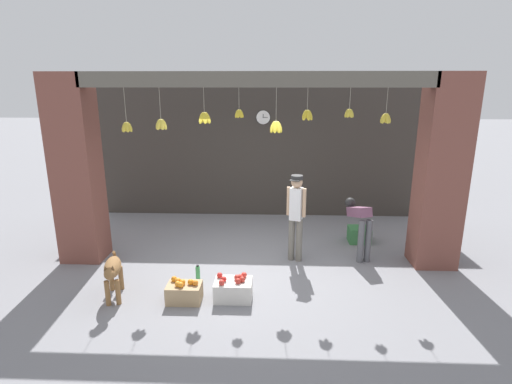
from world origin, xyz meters
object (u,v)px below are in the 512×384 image
shopkeeper (296,212)px  produce_box_green (359,235)px  fruit_crate_oranges (184,292)px  fruit_crate_apples (233,289)px  worker_stooping (360,222)px  water_bottle (198,274)px  dog (113,271)px  wall_clock (263,117)px

shopkeeper → produce_box_green: bearing=-125.5°
fruit_crate_oranges → fruit_crate_apples: bearing=7.3°
worker_stooping → water_bottle: 2.97m
worker_stooping → water_bottle: worker_stooping is taller
dog → shopkeeper: shopkeeper is taller
worker_stooping → wall_clock: size_ratio=3.09×
produce_box_green → water_bottle: bearing=-148.3°
dog → fruit_crate_apples: size_ratio=1.54×
fruit_crate_oranges → wall_clock: 4.64m
shopkeeper → worker_stooping: (1.15, 0.18, -0.24)m
produce_box_green → wall_clock: wall_clock is taller
shopkeeper → fruit_crate_apples: shopkeeper is taller
dog → worker_stooping: size_ratio=0.83×
dog → produce_box_green: bearing=104.8°
fruit_crate_apples → worker_stooping: bearing=36.2°
worker_stooping → fruit_crate_apples: (-2.12, -1.55, -0.51)m
dog → worker_stooping: bearing=97.5°
fruit_crate_oranges → fruit_crate_apples: 0.71m
dog → water_bottle: bearing=100.0°
dog → wall_clock: (2.07, 3.93, 1.87)m
shopkeeper → fruit_crate_apples: 1.83m
fruit_crate_apples → produce_box_green: bearing=44.7°
fruit_crate_oranges → fruit_crate_apples: fruit_crate_apples is taller
shopkeeper → produce_box_green: shopkeeper is taller
shopkeeper → wall_clock: bearing=-55.5°
dog → wall_clock: wall_clock is taller
fruit_crate_oranges → water_bottle: fruit_crate_oranges is taller
shopkeeper → worker_stooping: shopkeeper is taller
produce_box_green → fruit_crate_oranges: bearing=-141.8°
dog → shopkeeper: 3.09m
dog → shopkeeper: bearing=102.6°
fruit_crate_apples → produce_box_green: size_ratio=1.30×
dog → wall_clock: bearing=137.2°
fruit_crate_apples → produce_box_green: 3.21m
produce_box_green → wall_clock: (-1.95, 1.62, 2.15)m
dog → produce_box_green: dog is taller
worker_stooping → fruit_crate_oranges: (-2.82, -1.64, -0.52)m
worker_stooping → dog: bearing=-173.3°
water_bottle → wall_clock: bearing=74.5°
shopkeeper → fruit_crate_oranges: (-1.67, -1.46, -0.75)m
fruit_crate_apples → shopkeeper: bearing=54.7°
wall_clock → fruit_crate_apples: bearing=-95.0°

